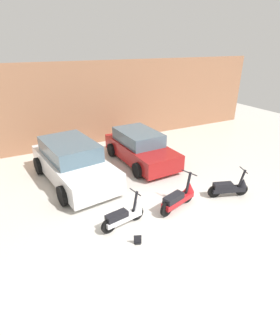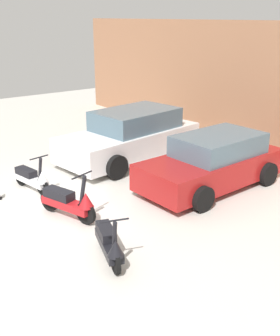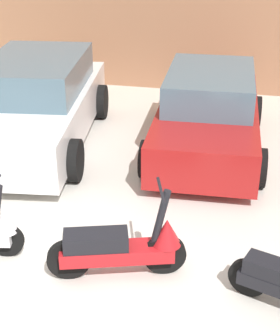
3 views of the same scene
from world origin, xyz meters
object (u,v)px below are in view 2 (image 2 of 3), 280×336
scooter_front_right (69,201)px  car_rear_left (131,136)px  car_rear_center (213,162)px  scooter_front_left (32,178)px  scooter_front_center (110,243)px

scooter_front_right → car_rear_left: (-2.42, 3.39, 0.32)m
car_rear_left → car_rear_center: (3.00, 0.36, -0.07)m
scooter_front_right → car_rear_left: bearing=108.4°
scooter_front_left → car_rear_center: bearing=47.0°
scooter_front_left → scooter_front_right: (1.88, 0.01, 0.04)m
scooter_front_center → car_rear_left: bearing=159.5°
scooter_front_left → car_rear_left: bearing=89.2°
scooter_front_right → car_rear_center: (0.58, 3.75, 0.25)m
scooter_front_center → car_rear_left: 5.65m
scooter_front_left → car_rear_left: car_rear_left is taller
car_rear_left → car_rear_center: bearing=89.6°
scooter_front_center → car_rear_left: car_rear_left is taller
scooter_front_center → scooter_front_left: bearing=-163.9°
scooter_front_left → car_rear_center: car_rear_center is taller
scooter_front_left → car_rear_center: (2.46, 3.76, 0.29)m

